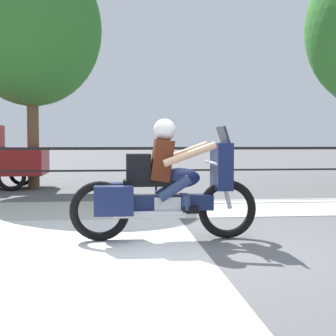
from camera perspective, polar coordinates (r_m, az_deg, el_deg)
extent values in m
plane|color=#565659|center=(6.28, 2.40, -8.74)|extent=(120.00, 120.00, 0.00)
cube|color=#B7B2A8|center=(9.60, -0.54, -4.51)|extent=(44.00, 2.40, 0.01)
cube|color=silver|center=(6.08, -14.05, -9.20)|extent=(3.78, 6.00, 0.01)
cube|color=black|center=(11.14, -1.33, 2.19)|extent=(36.00, 0.04, 0.06)
cube|color=black|center=(11.16, -1.33, -0.25)|extent=(36.00, 0.03, 0.04)
cylinder|color=black|center=(11.17, -1.33, -0.54)|extent=(0.05, 0.05, 1.12)
torus|color=black|center=(6.79, 6.58, -4.56)|extent=(0.77, 0.11, 0.77)
torus|color=black|center=(6.63, -7.58, -4.75)|extent=(0.77, 0.11, 0.77)
cube|color=#141E47|center=(6.64, -0.41, -3.83)|extent=(1.26, 0.22, 0.20)
cube|color=silver|center=(6.65, -0.13, -4.26)|extent=(0.34, 0.26, 0.26)
ellipsoid|color=#141E47|center=(6.63, 1.29, -1.11)|extent=(0.53, 0.30, 0.26)
cube|color=black|center=(6.60, -1.85, -1.65)|extent=(0.73, 0.28, 0.08)
cube|color=#141E47|center=(6.72, 5.95, 0.21)|extent=(0.20, 0.56, 0.60)
cube|color=#1E232B|center=(6.71, 6.13, 3.63)|extent=(0.10, 0.47, 0.24)
cylinder|color=silver|center=(6.69, 4.77, 0.63)|extent=(0.04, 0.70, 0.04)
cylinder|color=silver|center=(6.49, -2.03, -5.17)|extent=(0.91, 0.09, 0.09)
cube|color=#141E47|center=(6.37, -6.03, -3.61)|extent=(0.48, 0.28, 0.36)
cube|color=#141E47|center=(6.85, -6.02, -3.13)|extent=(0.48, 0.28, 0.36)
cylinder|color=silver|center=(6.75, 6.35, -2.19)|extent=(0.19, 0.06, 0.56)
cube|color=#4C1E0F|center=(6.60, -0.70, 0.89)|extent=(0.31, 0.36, 0.55)
sphere|color=tan|center=(6.59, -0.36, 4.06)|extent=(0.23, 0.23, 0.23)
sphere|color=silver|center=(6.59, -0.36, 4.24)|extent=(0.29, 0.29, 0.29)
cylinder|color=navy|center=(6.49, 0.74, -2.27)|extent=(0.44, 0.13, 0.34)
cylinder|color=navy|center=(6.53, 2.05, -3.85)|extent=(0.11, 0.11, 0.19)
cube|color=black|center=(6.55, 2.48, -4.65)|extent=(0.20, 0.10, 0.09)
cylinder|color=navy|center=(6.78, 0.45, -2.03)|extent=(0.44, 0.13, 0.34)
cylinder|color=navy|center=(6.82, 1.70, -3.54)|extent=(0.11, 0.11, 0.19)
cube|color=black|center=(6.84, 2.12, -4.31)|extent=(0.20, 0.10, 0.09)
cylinder|color=tan|center=(6.33, 2.43, 1.53)|extent=(0.67, 0.09, 0.31)
cylinder|color=tan|center=(6.93, 1.71, 1.68)|extent=(0.67, 0.09, 0.31)
cube|color=black|center=(6.58, -3.30, 0.09)|extent=(0.31, 0.29, 0.34)
torus|color=black|center=(13.36, -16.98, -0.89)|extent=(0.74, 0.11, 0.74)
torus|color=black|center=(14.81, -15.89, -0.48)|extent=(0.74, 0.11, 0.74)
cylinder|color=brown|center=(13.86, -14.72, 3.23)|extent=(0.30, 0.30, 2.64)
ellipsoid|color=#33752D|center=(14.14, -14.89, 14.66)|extent=(3.59, 3.59, 3.95)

